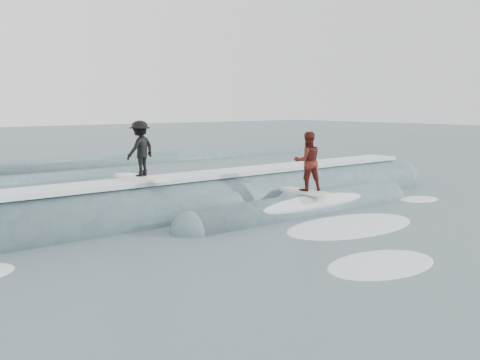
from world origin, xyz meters
TOP-DOWN VIEW (x-y plane):
  - ground at (0.00, 0.00)m, footprint 160.00×160.00m
  - breaking_wave at (0.28, 3.35)m, footprint 21.78×4.00m
  - surfer_black at (-3.04, 3.69)m, footprint 1.23×2.06m
  - surfer_red at (1.87, 1.49)m, footprint 1.16×2.01m
  - whitewater at (-0.02, -0.82)m, footprint 17.75×6.76m
  - far_swells at (-0.05, 17.65)m, footprint 37.67×8.65m

SIDE VIEW (x-z plane):
  - ground at x=0.00m, z-range 0.00..0.00m
  - whitewater at x=-0.02m, z-range -0.05..0.05m
  - far_swells at x=-0.05m, z-range -0.40..0.40m
  - breaking_wave at x=0.28m, z-range -1.18..1.25m
  - surfer_red at x=1.87m, z-range 0.59..2.62m
  - surfer_black at x=-3.04m, z-range 1.26..3.02m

